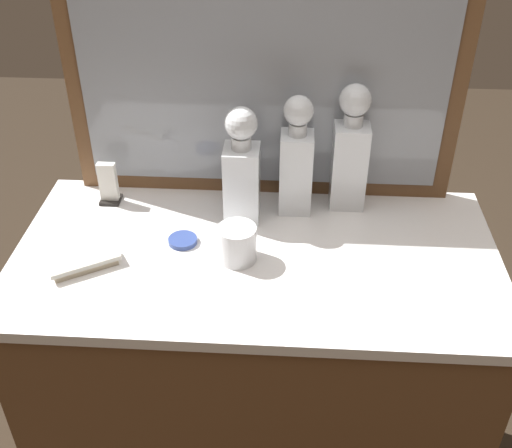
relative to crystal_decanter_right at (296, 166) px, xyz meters
name	(u,v)px	position (x,y,z in m)	size (l,w,h in m)	color
dresser	(256,375)	(-0.09, -0.19, -0.54)	(1.11, 0.58, 0.83)	brown
dresser_mirror	(263,68)	(-0.09, 0.08, 0.21)	(0.95, 0.03, 0.67)	brown
crystal_decanter_right	(296,166)	(0.00, 0.00, 0.00)	(0.08, 0.08, 0.30)	white
crystal_decanter_far_right	(242,175)	(-0.13, -0.05, 0.00)	(0.08, 0.08, 0.29)	white
crystal_decanter_center	(350,158)	(0.13, 0.03, 0.01)	(0.08, 0.08, 0.32)	white
crystal_tumbler_far_right	(237,245)	(-0.13, -0.21, -0.08)	(0.09, 0.09, 0.09)	white
silver_brush_center	(84,264)	(-0.46, -0.27, -0.11)	(0.16, 0.12, 0.02)	#B7A88C
porcelain_dish	(183,240)	(-0.26, -0.16, -0.12)	(0.07, 0.07, 0.01)	#33478C
napkin_holder	(109,186)	(-0.47, 0.00, -0.08)	(0.05, 0.05, 0.11)	black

